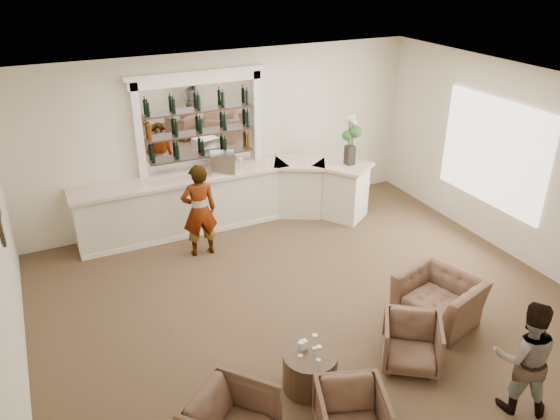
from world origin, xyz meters
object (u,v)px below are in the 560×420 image
at_px(guest, 525,358).
at_px(flower_vase, 351,137).
at_px(bar_counter, 228,199).
at_px(espresso_machine, 223,163).
at_px(cocktail_table, 310,370).
at_px(armchair_far, 439,299).
at_px(sommelier, 199,211).
at_px(armchair_center, 351,417).
at_px(armchair_right, 411,343).

xyz_separation_m(guest, flower_vase, (0.89, 5.27, 0.97)).
relative_size(bar_counter, espresso_machine, 12.97).
height_order(cocktail_table, armchair_far, armchair_far).
relative_size(cocktail_table, sommelier, 0.40).
distance_m(bar_counter, guest, 6.10).
distance_m(sommelier, guest, 5.57).
height_order(bar_counter, armchair_far, bar_counter).
bearing_deg(armchair_center, flower_vase, 78.13).
bearing_deg(sommelier, armchair_center, 96.25).
bearing_deg(flower_vase, sommelier, -176.89).
bearing_deg(sommelier, flower_vase, -173.06).
bearing_deg(bar_counter, armchair_center, -96.51).
distance_m(cocktail_table, armchair_center, 0.94).
xyz_separation_m(bar_counter, armchair_right, (0.75, -4.79, -0.23)).
bearing_deg(guest, bar_counter, -41.92).
relative_size(cocktail_table, espresso_machine, 1.54).
relative_size(armchair_right, espresso_machine, 1.70).
bearing_deg(sommelier, armchair_far, 131.03).
distance_m(armchair_center, armchair_right, 1.57).
distance_m(cocktail_table, flower_vase, 5.13).
bearing_deg(armchair_right, cocktail_table, -153.30).
relative_size(bar_counter, armchair_far, 5.20).
relative_size(armchair_center, flower_vase, 0.76).
distance_m(guest, flower_vase, 5.43).
height_order(bar_counter, sommelier, sommelier).
bearing_deg(sommelier, armchair_right, 115.62).
height_order(sommelier, espresso_machine, sommelier).
distance_m(armchair_right, espresso_machine, 4.94).
xyz_separation_m(bar_counter, cocktail_table, (-0.64, -4.59, -0.32)).
xyz_separation_m(cocktail_table, guest, (2.07, -1.34, 0.49)).
height_order(sommelier, flower_vase, flower_vase).
bearing_deg(armchair_center, bar_counter, 102.86).
height_order(guest, armchair_center, guest).
bearing_deg(flower_vase, cocktail_table, -126.99).
bearing_deg(armchair_center, sommelier, 111.79).
distance_m(bar_counter, armchair_right, 4.85).
xyz_separation_m(armchair_center, armchair_right, (1.38, 0.74, -0.01)).
bearing_deg(armchair_right, armchair_far, 67.20).
xyz_separation_m(bar_counter, espresso_machine, (-0.08, -0.02, 0.76)).
bearing_deg(armchair_far, armchair_center, -77.06).
bearing_deg(armchair_center, espresso_machine, 103.63).
bearing_deg(espresso_machine, sommelier, -114.07).
bearing_deg(cocktail_table, armchair_center, -89.39).
xyz_separation_m(bar_counter, sommelier, (-0.83, -0.83, 0.28)).
height_order(bar_counter, cocktail_table, bar_counter).
height_order(armchair_center, espresso_machine, espresso_machine).
height_order(sommelier, armchair_far, sommelier).
xyz_separation_m(armchair_right, flower_vase, (1.56, 4.12, 1.36)).
height_order(armchair_right, flower_vase, flower_vase).
bearing_deg(espresso_machine, cocktail_table, -78.38).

